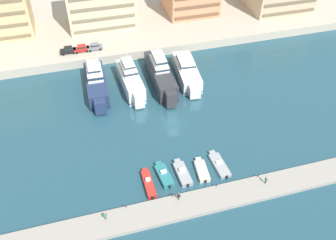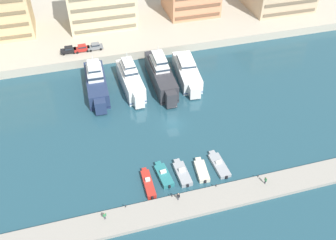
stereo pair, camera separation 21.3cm
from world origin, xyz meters
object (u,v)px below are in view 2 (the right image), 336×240
object	(u,v)px
yacht_navy_far_left	(96,83)
yacht_charcoal_mid_left	(161,75)
motorboat_grey_mid_left	(182,173)
motorboat_red_far_left	(148,183)
car_red_left	(82,48)
motorboat_grey_center	(219,165)
pedestrian_mid_deck	(178,196)
motorboat_teal_left	(164,175)
motorboat_cream_center_left	(202,171)
pedestrian_far_side	(105,216)
car_grey_mid_left	(95,46)
yacht_white_center_left	(187,72)
car_black_far_left	(69,50)
yacht_white_left	(131,79)
pedestrian_near_edge	(266,180)

from	to	relation	value
yacht_navy_far_left	yacht_charcoal_mid_left	xyz separation A→B (m)	(15.65, -1.07, 0.18)
yacht_navy_far_left	motorboat_grey_mid_left	bearing A→B (deg)	-68.85
motorboat_red_far_left	car_red_left	size ratio (longest dim) A/B	1.74
motorboat_grey_center	pedestrian_mid_deck	bearing A→B (deg)	-149.10
motorboat_teal_left	pedestrian_mid_deck	xyz separation A→B (m)	(0.94, -6.29, 1.26)
motorboat_cream_center_left	pedestrian_far_side	xyz separation A→B (m)	(-19.22, -5.95, 1.25)
motorboat_red_far_left	car_grey_mid_left	xyz separation A→B (m)	(-3.30, 47.10, 2.82)
car_red_left	pedestrian_mid_deck	distance (m)	53.40
yacht_white_center_left	pedestrian_far_side	size ratio (longest dim) A/B	11.20
car_black_far_left	motorboat_grey_center	bearing A→B (deg)	-62.02
car_grey_mid_left	pedestrian_mid_deck	distance (m)	52.79
yacht_navy_far_left	pedestrian_far_side	xyz separation A→B (m)	(-3.56, -37.00, -0.82)
yacht_white_left	car_red_left	distance (m)	19.31
motorboat_red_far_left	motorboat_teal_left	world-z (taller)	motorboat_teal_left
motorboat_grey_center	pedestrian_far_side	size ratio (longest dim) A/B	4.56
motorboat_red_far_left	car_red_left	bearing A→B (deg)	98.22
motorboat_grey_mid_left	car_red_left	world-z (taller)	car_red_left
motorboat_grey_mid_left	car_grey_mid_left	size ratio (longest dim) A/B	1.65
yacht_white_left	motorboat_grey_mid_left	bearing A→B (deg)	-82.81
yacht_white_center_left	pedestrian_near_edge	distance (m)	36.89
yacht_navy_far_left	motorboat_cream_center_left	bearing A→B (deg)	-63.24
yacht_charcoal_mid_left	pedestrian_mid_deck	world-z (taller)	yacht_charcoal_mid_left
pedestrian_near_edge	motorboat_red_far_left	bearing A→B (deg)	163.88
yacht_navy_far_left	motorboat_grey_center	bearing A→B (deg)	-57.51
motorboat_cream_center_left	car_red_left	distance (m)	49.94
motorboat_red_far_left	motorboat_grey_mid_left	bearing A→B (deg)	5.75
motorboat_red_far_left	pedestrian_far_side	world-z (taller)	pedestrian_far_side
motorboat_teal_left	car_grey_mid_left	xyz separation A→B (m)	(-6.55, 45.95, 2.80)
yacht_navy_far_left	car_red_left	bearing A→B (deg)	96.03
motorboat_cream_center_left	car_black_far_left	world-z (taller)	car_black_far_left
car_grey_mid_left	pedestrian_mid_deck	bearing A→B (deg)	-81.84
motorboat_cream_center_left	pedestrian_mid_deck	xyz separation A→B (m)	(-6.32, -5.48, 1.34)
motorboat_grey_mid_left	pedestrian_far_side	xyz separation A→B (m)	(-15.45, -6.27, 1.20)
car_red_left	motorboat_teal_left	bearing A→B (deg)	-77.65
motorboat_grey_center	pedestrian_far_side	bearing A→B (deg)	-164.20
car_black_far_left	car_grey_mid_left	world-z (taller)	same
car_black_far_left	car_grey_mid_left	xyz separation A→B (m)	(7.01, -0.08, 0.00)
motorboat_teal_left	pedestrian_mid_deck	distance (m)	6.48
motorboat_grey_mid_left	car_red_left	xyz separation A→B (m)	(-13.54, 46.43, 2.83)
car_grey_mid_left	pedestrian_near_edge	bearing A→B (deg)	-65.83
motorboat_grey_center	pedestrian_far_side	distance (m)	23.93
motorboat_red_far_left	pedestrian_near_edge	size ratio (longest dim) A/B	4.43
motorboat_cream_center_left	pedestrian_near_edge	xyz separation A→B (m)	(9.99, -6.28, 1.26)
yacht_white_center_left	pedestrian_far_side	bearing A→B (deg)	-125.64
motorboat_teal_left	car_black_far_left	distance (m)	48.06
motorboat_cream_center_left	yacht_charcoal_mid_left	bearing A→B (deg)	90.02
car_red_left	pedestrian_near_edge	distance (m)	59.67
motorboat_teal_left	pedestrian_far_side	bearing A→B (deg)	-150.54
car_grey_mid_left	motorboat_teal_left	bearing A→B (deg)	-81.89
motorboat_grey_mid_left	car_grey_mid_left	xyz separation A→B (m)	(-10.03, 46.43, 2.83)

